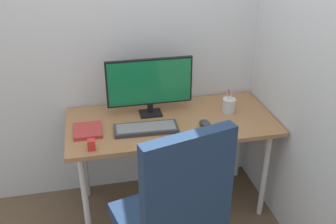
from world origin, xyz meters
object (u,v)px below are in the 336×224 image
object	(u,v)px
office_chair	(175,213)
desk_clamp_accessory	(91,145)
keyboard	(146,129)
mouse	(205,123)
pen_holder	(229,105)
monitor	(150,84)
notebook	(88,131)

from	to	relation	value
office_chair	desk_clamp_accessory	xyz separation A→B (m)	(-0.40, 0.51, 0.15)
office_chair	keyboard	world-z (taller)	office_chair
office_chair	keyboard	distance (m)	0.68
keyboard	mouse	xyz separation A→B (m)	(0.39, -0.03, 0.01)
mouse	desk_clamp_accessory	xyz separation A→B (m)	(-0.75, -0.13, 0.01)
mouse	pen_holder	bearing A→B (deg)	15.93
pen_holder	desk_clamp_accessory	bearing A→B (deg)	-163.53
monitor	mouse	world-z (taller)	monitor
monitor	pen_holder	size ratio (longest dim) A/B	3.49
notebook	office_chair	bearing A→B (deg)	-60.57
office_chair	monitor	xyz separation A→B (m)	(0.03, 0.90, 0.35)
monitor	desk_clamp_accessory	size ratio (longest dim) A/B	9.03
keyboard	pen_holder	distance (m)	0.63
office_chair	desk_clamp_accessory	size ratio (longest dim) A/B	17.59
notebook	desk_clamp_accessory	xyz separation A→B (m)	(0.02, -0.21, 0.02)
monitor	notebook	distance (m)	0.52
monitor	desk_clamp_accessory	distance (m)	0.60
notebook	keyboard	bearing A→B (deg)	-8.96
desk_clamp_accessory	monitor	bearing A→B (deg)	42.19
pen_holder	mouse	bearing A→B (deg)	-144.47
notebook	desk_clamp_accessory	size ratio (longest dim) A/B	3.06
keyboard	pen_holder	bearing A→B (deg)	12.15
mouse	desk_clamp_accessory	world-z (taller)	desk_clamp_accessory
mouse	notebook	bearing A→B (deg)	154.18
keyboard	pen_holder	size ratio (longest dim) A/B	2.48
notebook	pen_holder	bearing A→B (deg)	4.04
office_chair	notebook	size ratio (longest dim) A/B	5.74
office_chair	pen_holder	xyz separation A→B (m)	(0.57, 0.80, 0.17)
office_chair	monitor	world-z (taller)	office_chair
pen_holder	desk_clamp_accessory	size ratio (longest dim) A/B	2.59
monitor	notebook	world-z (taller)	monitor
office_chair	pen_holder	world-z (taller)	office_chair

